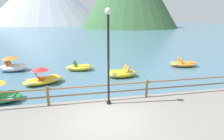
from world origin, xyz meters
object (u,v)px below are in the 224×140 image
(lamp_post, at_px, (108,50))
(pedal_boat_0, at_px, (43,79))
(pedal_boat_3, at_px, (13,66))
(pedal_boat_5, at_px, (80,67))
(pedal_boat_1, at_px, (122,73))
(pedal_boat_6, at_px, (184,64))

(lamp_post, xyz_separation_m, pedal_boat_0, (-3.68, 4.49, -2.61))
(pedal_boat_3, height_order, pedal_boat_5, pedal_boat_3)
(pedal_boat_1, bearing_deg, pedal_boat_0, -176.22)
(pedal_boat_5, bearing_deg, pedal_boat_0, -131.56)
(pedal_boat_1, height_order, pedal_boat_6, pedal_boat_1)
(pedal_boat_3, xyz_separation_m, pedal_boat_6, (14.81, -1.49, -0.18))
(lamp_post, xyz_separation_m, pedal_boat_3, (-6.67, 8.12, -2.55))
(pedal_boat_1, relative_size, pedal_boat_5, 0.99)
(pedal_boat_0, bearing_deg, pedal_boat_5, 48.44)
(lamp_post, height_order, pedal_boat_3, lamp_post)
(lamp_post, bearing_deg, pedal_boat_1, 68.96)
(pedal_boat_1, distance_m, pedal_boat_6, 6.53)
(pedal_boat_1, xyz_separation_m, pedal_boat_3, (-8.53, 3.27, 0.14))
(pedal_boat_3, bearing_deg, pedal_boat_6, -5.74)
(pedal_boat_6, bearing_deg, lamp_post, -140.84)
(lamp_post, distance_m, pedal_boat_0, 6.36)
(pedal_boat_0, distance_m, pedal_boat_5, 3.71)
(pedal_boat_0, height_order, pedal_boat_5, pedal_boat_0)
(pedal_boat_0, relative_size, pedal_boat_6, 1.06)
(pedal_boat_1, xyz_separation_m, pedal_boat_6, (6.28, 1.78, -0.04))
(pedal_boat_5, bearing_deg, pedal_boat_3, 171.02)
(pedal_boat_5, bearing_deg, pedal_boat_1, -37.98)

